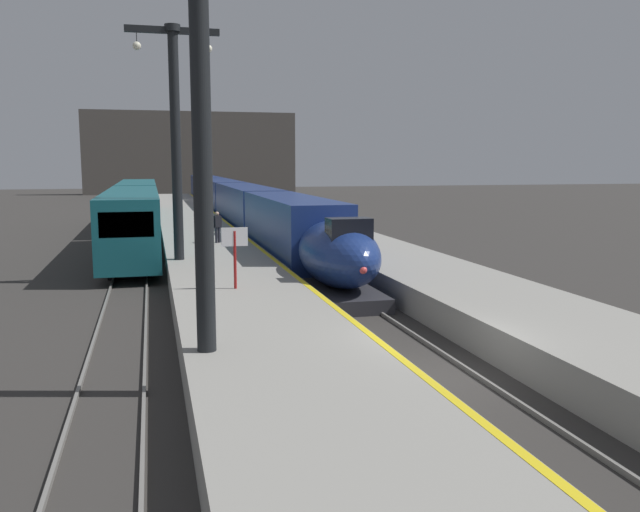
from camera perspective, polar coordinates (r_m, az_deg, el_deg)
The scene contains 16 objects.
ground_plane at distance 17.32m, azimuth 10.60°, elevation -10.15°, with size 260.00×260.00×0.00m, color #33302D.
platform_left at distance 40.04m, azimuth -9.93°, elevation 0.99°, with size 4.80×110.00×1.05m, color gray.
platform_right at distance 41.44m, azimuth 1.30°, elevation 1.34°, with size 4.80×110.00×1.05m, color gray.
platform_left_safety_stripe at distance 40.22m, azimuth -6.71°, elevation 1.84°, with size 0.20×107.80×0.01m, color yellow.
rail_main_left at distance 43.18m, azimuth -5.83°, elevation 0.95°, with size 0.08×110.00×0.12m, color slate.
rail_main_right at distance 43.42m, azimuth -3.88°, elevation 1.01°, with size 0.08×110.00×0.12m, color slate.
rail_secondary_left at distance 42.75m, azimuth -16.63°, elevation 0.58°, with size 0.08×110.00×0.12m, color slate.
rail_secondary_right at distance 42.72m, azimuth -14.62°, elevation 0.65°, with size 0.08×110.00×0.12m, color slate.
highspeed_train_main at distance 58.77m, azimuth -7.44°, elevation 4.68°, with size 2.92×75.15×3.60m.
regional_train_adjacent at distance 47.43m, azimuth -15.60°, elevation 3.84°, with size 2.85×36.60×3.80m.
station_column_near at distance 15.15m, azimuth -10.22°, elevation 12.47°, with size 4.00×0.68×9.17m.
station_column_mid at distance 30.13m, azimuth -12.37°, elevation 11.17°, with size 4.00×0.68×10.18m.
passenger_near_edge at distance 36.26m, azimuth -8.84°, elevation 2.69°, with size 0.51×0.37×1.69m.
rolling_suitcase at distance 36.57m, azimuth -9.89°, elevation 1.63°, with size 0.40×0.22×0.98m.
departure_info_board at distance 22.85m, azimuth -7.36°, elevation 0.92°, with size 0.90×0.10×2.12m.
terminus_back_wall at distance 117.11m, azimuth -10.99°, elevation 8.71°, with size 36.00×2.00×14.00m, color #4C4742.
Camera 1 is at (-7.03, -14.88, 5.37)m, focal length 37.14 mm.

